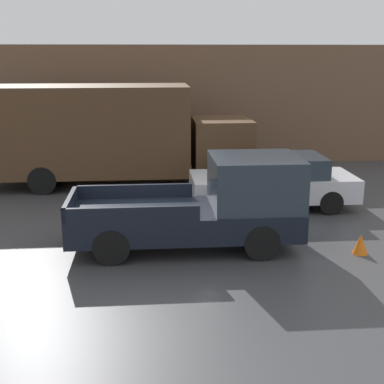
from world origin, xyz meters
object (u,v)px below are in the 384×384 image
at_px(delivery_truck, 107,133).
at_px(car, 274,181).
at_px(traffic_cone, 361,244).
at_px(pickup_truck, 209,206).

bearing_deg(delivery_truck, car, -32.18).
bearing_deg(traffic_cone, pickup_truck, 167.43).
bearing_deg(pickup_truck, car, 54.34).
relative_size(pickup_truck, car, 1.11).
bearing_deg(pickup_truck, delivery_truck, 113.42).
distance_m(car, delivery_truck, 5.98).
xyz_separation_m(pickup_truck, car, (2.26, 3.16, -0.21)).
height_order(pickup_truck, delivery_truck, delivery_truck).
height_order(car, traffic_cone, car).
distance_m(delivery_truck, traffic_cone, 9.44).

